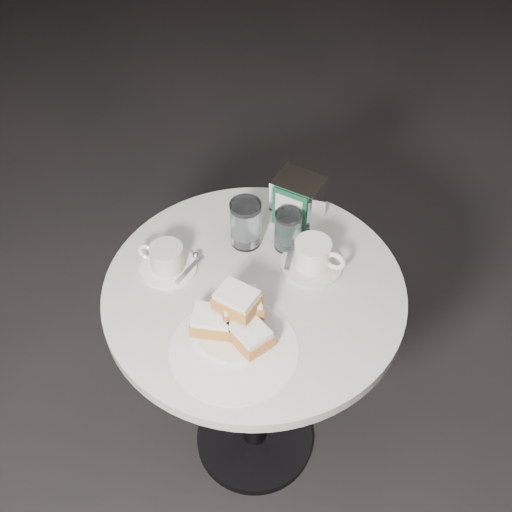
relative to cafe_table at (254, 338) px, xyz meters
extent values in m
plane|color=black|center=(0.00, 0.00, -0.55)|extent=(7.00, 7.00, 0.00)
cylinder|color=black|center=(0.00, 0.00, -0.53)|extent=(0.36, 0.36, 0.03)
cylinder|color=black|center=(0.00, 0.00, -0.18)|extent=(0.07, 0.07, 0.70)
cylinder|color=silver|center=(0.00, 0.00, 0.18)|extent=(0.70, 0.70, 0.03)
cylinder|color=white|center=(-0.01, -0.18, 0.20)|extent=(0.29, 0.29, 0.00)
cylinder|color=silver|center=(-0.02, -0.13, 0.20)|extent=(0.21, 0.21, 0.01)
cube|color=#BE813A|center=(-0.06, -0.14, 0.23)|extent=(0.09, 0.07, 0.03)
cube|color=white|center=(-0.06, -0.14, 0.25)|extent=(0.08, 0.07, 0.01)
cube|color=#D17F40|center=(0.02, -0.16, 0.23)|extent=(0.11, 0.11, 0.03)
cube|color=white|center=(0.02, -0.16, 0.25)|extent=(0.10, 0.10, 0.01)
cube|color=#C3783C|center=(-0.01, -0.10, 0.25)|extent=(0.11, 0.10, 0.03)
cube|color=white|center=(-0.01, -0.10, 0.28)|extent=(0.10, 0.09, 0.01)
cube|color=#C6843D|center=(-0.01, -0.12, 0.28)|extent=(0.11, 0.09, 0.03)
cube|color=white|center=(-0.01, -0.12, 0.30)|extent=(0.10, 0.09, 0.01)
cylinder|color=white|center=(-0.21, 0.01, 0.20)|extent=(0.15, 0.15, 0.01)
cylinder|color=beige|center=(-0.21, 0.01, 0.24)|extent=(0.09, 0.09, 0.06)
cylinder|color=#916E4F|center=(-0.21, 0.01, 0.26)|extent=(0.08, 0.08, 0.00)
torus|color=white|center=(-0.26, 0.02, 0.24)|extent=(0.05, 0.02, 0.05)
cube|color=#B3B2B7|center=(-0.16, 0.01, 0.21)|extent=(0.04, 0.09, 0.00)
sphere|color=silver|center=(-0.15, 0.06, 0.21)|extent=(0.02, 0.02, 0.02)
cylinder|color=beige|center=(0.12, 0.09, 0.20)|extent=(0.18, 0.18, 0.01)
cylinder|color=white|center=(0.12, 0.09, 0.24)|extent=(0.10, 0.10, 0.07)
cylinder|color=#966F52|center=(0.12, 0.09, 0.27)|extent=(0.10, 0.10, 0.00)
torus|color=white|center=(0.17, 0.08, 0.24)|extent=(0.05, 0.02, 0.05)
cube|color=#B5B5BA|center=(0.06, 0.11, 0.21)|extent=(0.01, 0.10, 0.00)
sphere|color=silver|center=(0.08, 0.16, 0.21)|extent=(0.02, 0.02, 0.02)
cylinder|color=white|center=(-0.05, 0.14, 0.26)|extent=(0.09, 0.09, 0.12)
cylinder|color=white|center=(-0.05, 0.14, 0.25)|extent=(0.08, 0.08, 0.10)
cylinder|color=white|center=(0.05, 0.15, 0.25)|extent=(0.07, 0.07, 0.10)
cylinder|color=silver|center=(0.05, 0.15, 0.25)|extent=(0.06, 0.06, 0.09)
cube|color=white|center=(0.06, 0.24, 0.26)|extent=(0.14, 0.12, 0.13)
cube|color=#185438|center=(0.04, 0.19, 0.27)|extent=(0.09, 0.03, 0.11)
cube|color=white|center=(0.04, 0.19, 0.29)|extent=(0.07, 0.02, 0.05)
camera|label=1|loc=(0.20, -0.93, 1.33)|focal=45.00mm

